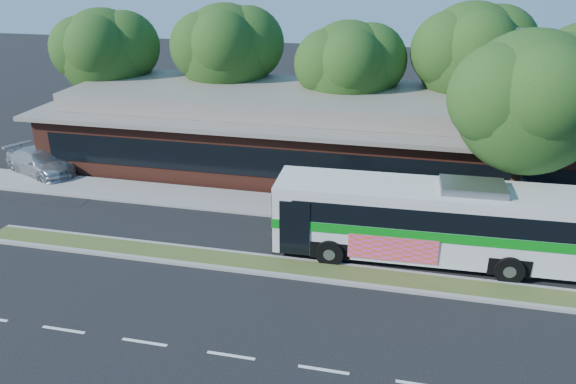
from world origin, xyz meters
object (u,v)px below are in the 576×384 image
lamp_post (521,130)px  sidewalk_tree (540,99)px  sedan (40,162)px  transit_bus (430,216)px

lamp_post → sidewalk_tree: 1.55m
sedan → sidewalk_tree: size_ratio=0.54×
transit_bus → sidewalk_tree: sidewalk_tree is taller
transit_bus → sedan: (-21.77, 5.09, -1.24)m
sedan → sidewalk_tree: (25.75, -2.16, 5.61)m
transit_bus → sedan: size_ratio=2.55×
lamp_post → sidewalk_tree: sidewalk_tree is taller
lamp_post → sedan: bearing=175.9°
sedan → sidewalk_tree: sidewalk_tree is taller
lamp_post → sidewalk_tree: size_ratio=0.99×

